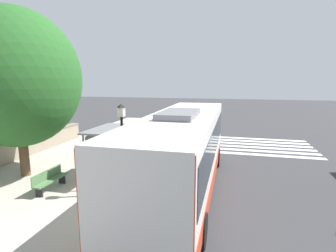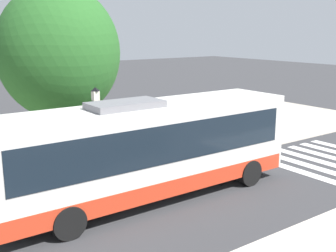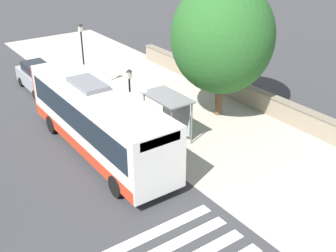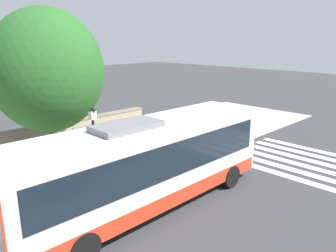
# 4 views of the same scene
# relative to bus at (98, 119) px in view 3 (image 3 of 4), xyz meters

# --- Properties ---
(ground_plane) EXTENTS (120.00, 120.00, 0.00)m
(ground_plane) POSITION_rel_bus_xyz_m (-1.95, -1.56, -1.84)
(ground_plane) COLOR #353538
(ground_plane) RESTS_ON ground
(sidewalk_plaza) EXTENTS (9.00, 44.00, 0.02)m
(sidewalk_plaza) POSITION_rel_bus_xyz_m (-6.45, -1.56, -1.83)
(sidewalk_plaza) COLOR #ADA393
(sidewalk_plaza) RESTS_ON ground
(stone_wall) EXTENTS (0.60, 20.00, 1.24)m
(stone_wall) POSITION_rel_bus_xyz_m (-10.50, -1.56, -1.21)
(stone_wall) COLOR gray
(stone_wall) RESTS_ON ground
(bus) EXTENTS (2.68, 11.05, 3.55)m
(bus) POSITION_rel_bus_xyz_m (0.00, 0.00, 0.00)
(bus) COLOR silver
(bus) RESTS_ON ground
(bus_shelter) EXTENTS (1.58, 2.83, 2.46)m
(bus_shelter) POSITION_rel_bus_xyz_m (-3.79, 0.85, 0.18)
(bus_shelter) COLOR slate
(bus_shelter) RESTS_ON ground
(pedestrian) EXTENTS (0.34, 0.22, 1.68)m
(pedestrian) POSITION_rel_bus_xyz_m (-1.59, 4.71, -0.85)
(pedestrian) COLOR #2D3347
(pedestrian) RESTS_ON ground
(bench) EXTENTS (0.40, 1.83, 0.88)m
(bench) POSITION_rel_bus_xyz_m (-5.58, -1.08, -1.36)
(bench) COLOR #4C7247
(bench) RESTS_ON ground
(street_lamp_near) EXTENTS (0.28, 0.28, 4.66)m
(street_lamp_near) POSITION_rel_bus_xyz_m (-2.98, -7.88, 0.91)
(street_lamp_near) COLOR black
(street_lamp_near) RESTS_ON ground
(street_lamp_far) EXTENTS (0.28, 0.28, 3.76)m
(street_lamp_far) POSITION_rel_bus_xyz_m (-2.32, -0.74, 0.41)
(street_lamp_far) COLOR black
(street_lamp_far) RESTS_ON ground
(shade_tree) EXTENTS (5.86, 5.86, 7.98)m
(shade_tree) POSITION_rel_bus_xyz_m (-7.93, 0.14, 2.91)
(shade_tree) COLOR brown
(shade_tree) RESTS_ON ground
(parked_car_behind_bus) EXTENTS (1.83, 4.51, 1.87)m
(parked_car_behind_bus) POSITION_rel_bus_xyz_m (-0.50, -10.07, -0.93)
(parked_car_behind_bus) COLOR #9EA0A8
(parked_car_behind_bus) RESTS_ON ground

